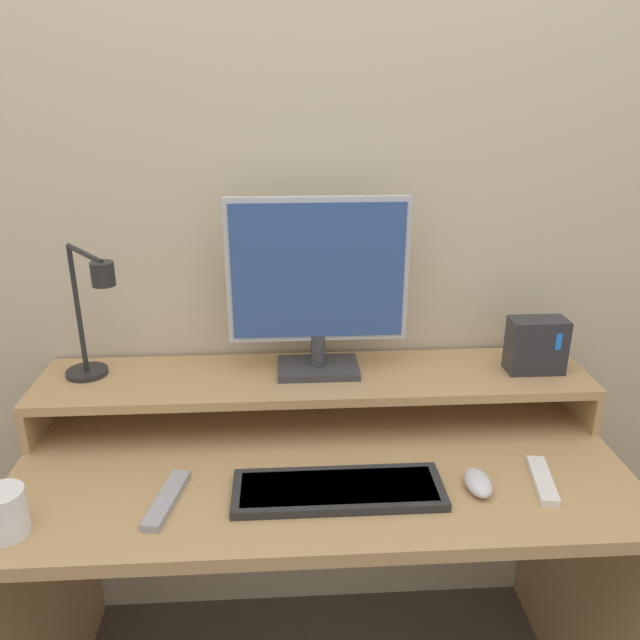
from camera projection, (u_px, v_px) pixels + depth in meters
name	position (u px, v px, depth m)	size (l,w,h in m)	color
wall_back	(311.00, 192.00, 1.52)	(6.00, 0.05, 2.50)	beige
desk	(319.00, 529.00, 1.46)	(1.33, 0.62, 0.72)	tan
monitor_shelf	(315.00, 381.00, 1.52)	(1.33, 0.26, 0.12)	tan
monitor	(318.00, 282.00, 1.45)	(0.42, 0.13, 0.43)	#38383D
desk_lamp	(91.00, 318.00, 1.40)	(0.18, 0.22, 0.33)	black
router_dock	(536.00, 345.00, 1.51)	(0.14, 0.07, 0.14)	#28282D
keyboard	(338.00, 489.00, 1.26)	(0.43, 0.15, 0.02)	#282828
mouse	(478.00, 483.00, 1.27)	(0.05, 0.09, 0.03)	silver
remote_control	(167.00, 500.00, 1.24)	(0.07, 0.18, 0.02)	#99999E
remote_secondary	(542.00, 480.00, 1.30)	(0.07, 0.16, 0.02)	white
mug	(4.00, 513.00, 1.14)	(0.08, 0.08, 0.09)	white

